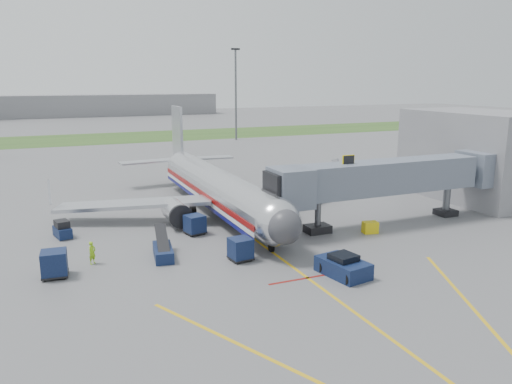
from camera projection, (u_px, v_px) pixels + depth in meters
name	position (u px, v px, depth m)	size (l,w,h in m)	color
ground	(282.00, 259.00, 38.33)	(400.00, 400.00, 0.00)	#565659
grass_strip	(116.00, 138.00, 119.02)	(300.00, 25.00, 0.01)	#2D4C1E
apron_markings	(334.00, 297.00, 31.69)	(21.52, 50.00, 0.01)	gold
airliner	(217.00, 187.00, 51.42)	(32.10, 35.67, 10.25)	silver
jet_bridge	(382.00, 178.00, 46.78)	(25.30, 4.00, 6.90)	slate
terminal	(477.00, 155.00, 57.74)	(10.00, 16.00, 10.00)	slate
light_mast_right	(236.00, 92.00, 112.82)	(2.00, 0.44, 20.40)	#595B60
distant_terminal	(57.00, 106.00, 186.02)	(120.00, 14.00, 8.00)	slate
pushback_tug	(343.00, 266.00, 35.11)	(2.89, 4.06, 1.55)	#0C1737
baggage_tug	(62.00, 230.00, 43.59)	(1.61, 2.39, 1.53)	#0C1737
baggage_cart_a	(240.00, 249.00, 38.01)	(1.78, 1.78, 1.73)	#0C1737
baggage_cart_b	(54.00, 264.00, 34.75)	(1.89, 1.89, 1.89)	#0C1737
baggage_cart_c	(195.00, 225.00, 44.46)	(1.93, 1.93, 1.74)	#0C1737
belt_loader	(163.00, 251.00, 38.64)	(1.85, 4.36, 2.07)	#0C1737
ground_power_cart	(370.00, 227.00, 44.86)	(1.45, 1.10, 1.05)	#D4BB0C
ramp_worker	(92.00, 253.00, 37.23)	(0.64, 0.42, 1.74)	#87C517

